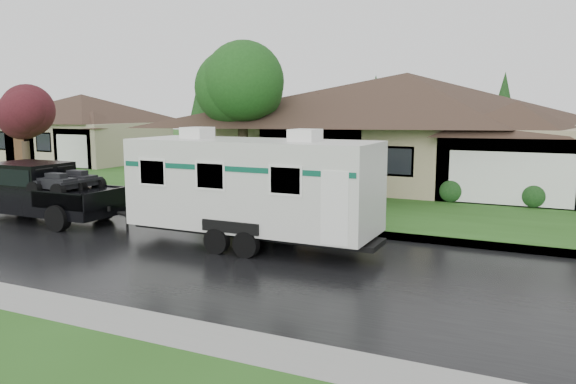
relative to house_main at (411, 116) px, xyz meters
name	(u,v)px	position (x,y,z in m)	size (l,w,h in m)	color
ground	(230,239)	(-2.29, -13.84, -3.59)	(140.00, 140.00, 0.00)	#29561B
road	(192,254)	(-2.29, -15.84, -3.59)	(140.00, 8.00, 0.01)	black
curb	(264,223)	(-2.29, -11.59, -3.52)	(140.00, 0.50, 0.15)	gray
lawn	(372,180)	(-2.29, 1.16, -3.52)	(140.00, 26.00, 0.15)	#29561B
house_main	(411,116)	(0.00, 0.00, 0.00)	(19.44, 10.80, 6.90)	#9C8D69
house_far	(83,122)	(-24.07, 2.02, -0.62)	(10.80, 8.64, 5.80)	tan
tree_left_green	(242,88)	(-5.79, -6.85, 1.28)	(4.11, 4.11, 6.80)	#382B1E
tree_red	(24,115)	(-17.46, -8.47, 0.03)	(3.03, 3.03, 5.01)	#382B1E
shrub_row	(378,185)	(-0.29, -4.54, -2.94)	(13.60, 1.00, 1.00)	#143814
pickup_truck	(37,190)	(-10.05, -14.26, -2.48)	(6.23, 2.37, 2.08)	black
travel_trailer	(252,184)	(-1.24, -14.26, -1.76)	(7.68, 2.70, 3.45)	silver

